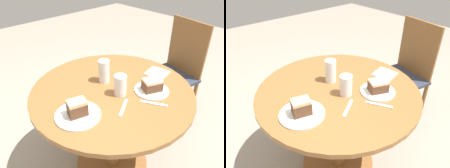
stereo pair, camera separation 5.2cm
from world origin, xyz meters
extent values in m
plane|color=gray|center=(0.00, 0.00, 0.00)|extent=(8.00, 8.00, 0.00)
cylinder|color=brown|center=(0.00, 0.00, 0.01)|extent=(0.56, 0.56, 0.03)
cylinder|color=brown|center=(0.00, 0.00, 0.36)|extent=(0.11, 0.11, 0.66)
cylinder|color=brown|center=(0.00, 0.00, 0.70)|extent=(1.04, 1.04, 0.03)
cylinder|color=brown|center=(-0.33, 0.63, 0.20)|extent=(0.04, 0.04, 0.41)
cylinder|color=brown|center=(0.05, 0.55, 0.20)|extent=(0.04, 0.04, 0.41)
cylinder|color=brown|center=(-0.25, 1.05, 0.20)|extent=(0.04, 0.04, 0.41)
cylinder|color=brown|center=(0.13, 0.98, 0.20)|extent=(0.04, 0.04, 0.41)
cube|color=#2D3342|center=(-0.10, 0.80, 0.42)|extent=(0.52, 0.55, 0.03)
cube|color=brown|center=(-0.06, 1.02, 0.69)|extent=(0.41, 0.10, 0.51)
cylinder|color=white|center=(0.19, 0.17, 0.72)|extent=(0.22, 0.22, 0.01)
cylinder|color=white|center=(0.06, -0.31, 0.72)|extent=(0.25, 0.25, 0.01)
cube|color=brown|center=(0.19, 0.17, 0.76)|extent=(0.12, 0.14, 0.06)
cube|color=beige|center=(0.19, 0.17, 0.79)|extent=(0.12, 0.13, 0.01)
cube|color=brown|center=(0.06, -0.31, 0.76)|extent=(0.10, 0.12, 0.07)
cube|color=tan|center=(0.06, -0.31, 0.81)|extent=(0.10, 0.11, 0.02)
cylinder|color=beige|center=(0.07, 0.00, 0.77)|extent=(0.07, 0.07, 0.09)
cylinder|color=white|center=(0.07, 0.00, 0.78)|extent=(0.08, 0.08, 0.13)
cylinder|color=silver|center=(-0.11, 0.03, 0.77)|extent=(0.06, 0.06, 0.10)
cylinder|color=white|center=(-0.11, 0.03, 0.80)|extent=(0.07, 0.07, 0.15)
cube|color=white|center=(0.08, 0.38, 0.72)|extent=(0.16, 0.16, 0.01)
cube|color=silver|center=(0.28, 0.07, 0.72)|extent=(0.15, 0.09, 0.00)
cube|color=silver|center=(0.18, -0.08, 0.72)|extent=(0.10, 0.15, 0.00)
camera|label=1|loc=(0.84, -0.79, 1.50)|focal=35.00mm
camera|label=2|loc=(0.87, -0.75, 1.50)|focal=35.00mm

